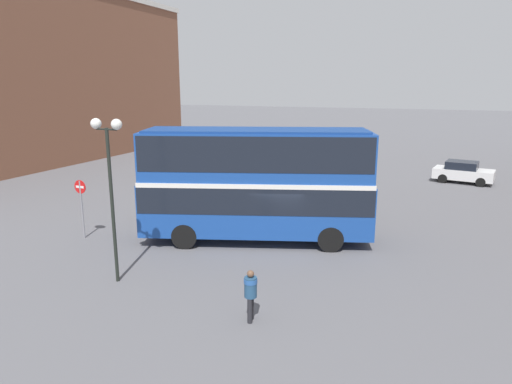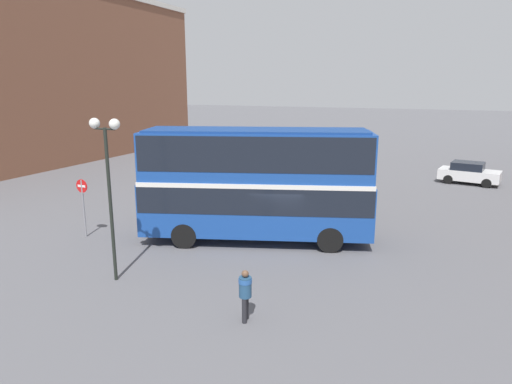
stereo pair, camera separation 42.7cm
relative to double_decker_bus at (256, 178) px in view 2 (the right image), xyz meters
name	(u,v)px [view 2 (the right image)]	position (x,y,z in m)	size (l,w,h in m)	color
ground_plane	(278,245)	(1.11, -0.09, -2.87)	(240.00, 240.00, 0.00)	#5B5B60
building_row_left	(37,74)	(-26.40, 12.58, 4.84)	(8.77, 36.47, 15.40)	brown
double_decker_bus	(256,178)	(0.00, 0.00, 0.00)	(10.31, 5.62, 5.01)	#194293
pedestrian_foreground	(245,290)	(2.51, -6.70, -1.89)	(0.46, 0.46, 1.61)	#232328
parked_car_kerb_near	(213,162)	(-9.52, 13.67, -2.06)	(4.75, 2.11, 1.58)	black
parked_car_kerb_far	(469,173)	(9.09, 17.08, -2.10)	(4.21, 2.51, 1.53)	silver
street_lamp_twin_globe	(107,162)	(-2.99, -5.86, 1.45)	(1.20, 0.36, 5.78)	black
no_entry_sign	(83,199)	(-7.46, -2.58, -1.07)	(0.62, 0.08, 2.71)	gray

